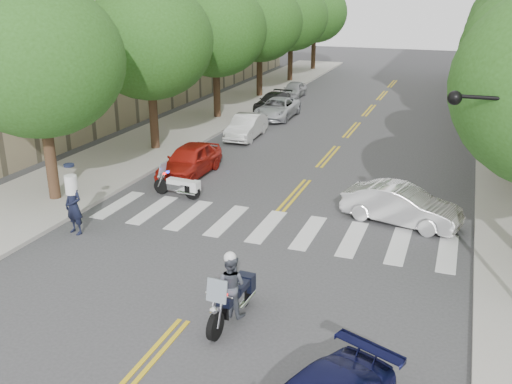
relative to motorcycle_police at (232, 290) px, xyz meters
The scene contains 19 objects.
ground 1.52m from the motorcycle_police, 156.41° to the right, with size 140.00×140.00×0.00m, color #38383A.
sidewalk_left 24.00m from the motorcycle_police, 116.33° to the left, with size 5.00×60.00×0.15m, color #9E9991.
tree_l_0 12.29m from the motorcycle_police, 151.03° to the left, with size 6.40×6.40×8.45m.
tree_l_1 17.41m from the motorcycle_police, 126.36° to the left, with size 6.40×6.40×8.45m.
tree_l_2 24.15m from the motorcycle_police, 114.81° to the left, with size 6.40×6.40×8.45m.
tree_l_3 31.48m from the motorcycle_police, 108.62° to the left, with size 6.40×6.40×8.45m.
tree_l_4 39.08m from the motorcycle_police, 104.84° to the left, with size 6.40×6.40×8.45m.
tree_l_5 46.81m from the motorcycle_police, 102.32° to the left, with size 6.40×6.40×8.45m.
tree_r_4 38.56m from the motorcycle_police, 78.46° to the left, with size 6.40×6.40×8.45m.
tree_r_5 46.38m from the motorcycle_police, 80.44° to the left, with size 6.40×6.40×8.45m.
motorcycle_police is the anchor object (origin of this frame).
motorcycle_parked 9.38m from the motorcycle_police, 125.39° to the left, with size 2.14×0.58×1.38m.
officer_standing 7.87m from the motorcycle_police, 156.21° to the left, with size 0.74×0.49×2.03m, color black.
convertible 8.66m from the motorcycle_police, 67.61° to the left, with size 1.47×4.22×1.39m, color silver.
parked_car_a 12.12m from the motorcycle_police, 121.55° to the left, with size 1.70×4.24×1.44m, color #AC1B12.
parked_car_b 18.63m from the motorcycle_police, 110.01° to the left, with size 1.39×3.99×1.32m, color silver.
parked_car_c 23.86m from the motorcycle_police, 105.41° to the left, with size 2.12×4.59×1.28m, color #B5B8BE.
parked_car_d 26.39m from the motorcycle_police, 106.38° to the left, with size 1.63×4.02×1.17m, color black.
parked_car_e 31.29m from the motorcycle_police, 103.76° to the left, with size 1.41×3.51×1.20m, color #9E9FA3.
Camera 1 is at (6.14, -11.26, 8.16)m, focal length 40.00 mm.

